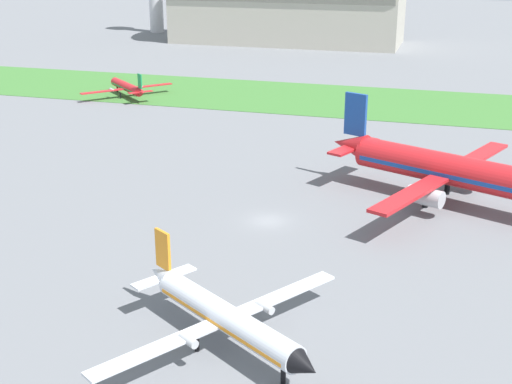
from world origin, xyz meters
The scene contains 5 objects.
ground_plane centered at (0.00, 0.00, 0.00)m, with size 600.00×600.00×0.00m, color slate.
grass_taxiway_strip centered at (0.00, 62.33, 0.04)m, with size 360.00×28.00×0.08m, color #3D7533.
airplane_midfield_jet centered at (18.59, 11.41, 4.11)m, with size 30.36×30.54×11.41m.
airplane_foreground_turboprop centered at (3.33, -25.30, 2.56)m, with size 17.80×20.34×6.98m.
airplane_taxiing_turboprop centered at (-43.08, 53.52, 2.06)m, with size 13.50×14.76×5.63m.
Camera 1 is at (18.98, -70.25, 29.99)m, focal length 49.62 mm.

